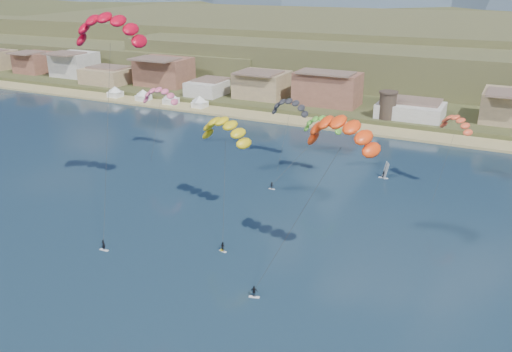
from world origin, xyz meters
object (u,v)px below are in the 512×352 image
at_px(watchtower, 388,105).
at_px(kitesurfer_orange, 342,128).
at_px(kitesurfer_red, 109,24).
at_px(buoy, 222,250).
at_px(windsurfer, 384,173).
at_px(kitesurfer_yellow, 225,126).
at_px(kitesurfer_green, 322,122).

xyz_separation_m(watchtower, kitesurfer_orange, (14.34, -93.94, 18.22)).
height_order(watchtower, kitesurfer_red, kitesurfer_red).
bearing_deg(kitesurfer_red, buoy, -14.00).
bearing_deg(windsurfer, watchtower, 103.01).
bearing_deg(kitesurfer_yellow, kitesurfer_orange, -26.31).
relative_size(kitesurfer_orange, kitesurfer_green, 1.58).
bearing_deg(kitesurfer_yellow, windsurfer, 56.85).
xyz_separation_m(kitesurfer_orange, kitesurfer_green, (-17.09, 40.99, -11.19)).
bearing_deg(kitesurfer_red, windsurfer, 43.72).
xyz_separation_m(kitesurfer_yellow, kitesurfer_orange, (26.18, -12.95, 6.27)).
height_order(kitesurfer_yellow, buoy, kitesurfer_yellow).
bearing_deg(windsurfer, kitesurfer_red, -136.28).
distance_m(watchtower, kitesurfer_green, 53.48).
xyz_separation_m(windsurfer, buoy, (-16.58, -47.17, -1.12)).
bearing_deg(kitesurfer_green, watchtower, 87.03).
bearing_deg(buoy, watchtower, 86.42).
height_order(watchtower, kitesurfer_orange, kitesurfer_orange).
relative_size(kitesurfer_yellow, kitesurfer_orange, 0.81).
bearing_deg(kitesurfer_green, kitesurfer_yellow, -107.97).
height_order(kitesurfer_red, kitesurfer_green, kitesurfer_red).
bearing_deg(kitesurfer_red, kitesurfer_yellow, 17.07).
distance_m(kitesurfer_red, kitesurfer_green, 50.36).
distance_m(watchtower, windsurfer, 47.92).
relative_size(kitesurfer_orange, buoy, 44.99).
relative_size(kitesurfer_green, buoy, 28.47).
height_order(kitesurfer_red, windsurfer, kitesurfer_red).
bearing_deg(watchtower, kitesurfer_red, -110.07).
height_order(kitesurfer_orange, buoy, kitesurfer_orange).
relative_size(kitesurfer_red, buoy, 64.30).
xyz_separation_m(kitesurfer_green, buoy, (-3.10, -40.65, -13.29)).
xyz_separation_m(kitesurfer_red, windsurfer, (42.55, 40.70, -35.03)).
distance_m(watchtower, kitesurfer_orange, 96.75).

